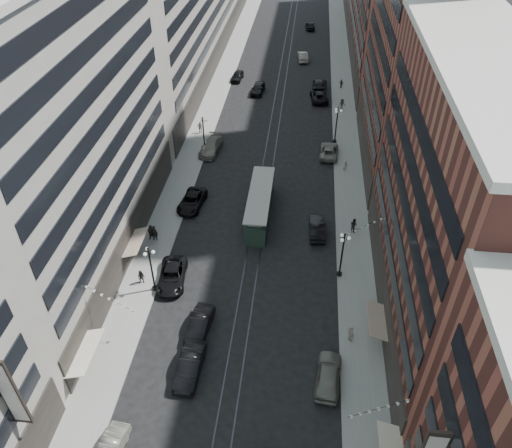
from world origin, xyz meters
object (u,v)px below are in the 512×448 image
at_px(lamppost_se_far, 342,254).
at_px(car_14, 303,56).
at_px(pedestrian_8, 345,165).
at_px(pedestrian_extra_1, 341,84).
at_px(streetcar, 260,206).
at_px(pedestrian_extra_0, 155,233).
at_px(lamppost_sw_mid, 204,134).
at_px(car_9, 237,76).
at_px(car_7, 192,201).
at_px(car_13, 258,88).
at_px(pedestrian_6, 200,127).
at_px(car_extra_2, 319,96).
at_px(car_5, 190,366).
at_px(car_extra_1, 200,325).
at_px(lamppost_sw_far, 151,268).
at_px(car_10, 317,228).
at_px(pedestrian_5, 151,232).
at_px(car_8, 211,147).
at_px(car_2, 172,276).
at_px(pedestrian_4, 351,333).
at_px(pedestrian_7, 354,225).
at_px(pedestrian_2, 141,277).
at_px(car_extra_0, 310,25).
at_px(car_12, 319,85).
at_px(lamppost_se_mid, 336,124).
at_px(pedestrian_9, 342,104).
at_px(car_11, 329,151).

xyz_separation_m(lamppost_se_far, car_14, (-5.75, 60.69, -2.26)).
distance_m(pedestrian_8, pedestrian_extra_1, 27.47).
distance_m(streetcar, pedestrian_extra_0, 12.57).
bearing_deg(lamppost_sw_mid, car_9, 87.81).
height_order(car_7, car_13, car_13).
bearing_deg(pedestrian_6, streetcar, 97.79).
distance_m(pedestrian_6, car_extra_2, 22.42).
bearing_deg(car_5, lamppost_se_far, 47.96).
relative_size(pedestrian_8, car_extra_1, 0.32).
bearing_deg(lamppost_sw_far, car_10, 33.78).
height_order(streetcar, car_7, streetcar).
height_order(car_extra_1, car_extra_2, car_extra_2).
relative_size(lamppost_sw_far, car_extra_1, 1.14).
height_order(car_13, pedestrian_5, pedestrian_5).
relative_size(lamppost_sw_far, car_8, 0.94).
xyz_separation_m(lamppost_sw_far, car_9, (1.02, 53.63, -2.34)).
distance_m(car_8, car_13, 21.29).
xyz_separation_m(lamppost_se_far, car_2, (-16.94, -2.61, -2.31)).
distance_m(pedestrian_4, car_14, 69.31).
height_order(car_8, pedestrian_extra_0, pedestrian_extra_0).
bearing_deg(pedestrian_7, pedestrian_6, 4.12).
relative_size(car_5, pedestrian_8, 3.34).
bearing_deg(car_2, car_14, 74.21).
xyz_separation_m(car_2, car_7, (-0.66, 12.96, -0.02)).
relative_size(car_5, pedestrian_extra_0, 2.68).
bearing_deg(lamppost_se_far, car_9, 109.30).
bearing_deg(pedestrian_7, car_5, 102.96).
relative_size(lamppost_sw_mid, car_5, 1.07).
xyz_separation_m(pedestrian_2, car_extra_0, (15.21, 84.05, -0.14)).
xyz_separation_m(streetcar, car_12, (6.80, 37.53, -0.61)).
bearing_deg(car_12, pedestrian_7, 98.22).
height_order(pedestrian_4, car_extra_1, pedestrian_4).
bearing_deg(car_9, lamppost_se_mid, -45.55).
bearing_deg(pedestrian_2, streetcar, 52.23).
distance_m(car_9, pedestrian_9, 21.41).
bearing_deg(lamppost_se_mid, car_12, 97.25).
bearing_deg(pedestrian_extra_1, pedestrian_6, -99.24).
height_order(car_2, car_13, car_13).
xyz_separation_m(car_2, pedestrian_5, (-3.87, 6.18, 0.31)).
relative_size(lamppost_se_far, pedestrian_2, 3.43).
bearing_deg(car_10, car_11, -96.91).
bearing_deg(car_9, pedestrian_2, -87.07).
bearing_deg(lamppost_se_mid, pedestrian_2, -122.49).
bearing_deg(car_extra_0, car_8, 72.55).
xyz_separation_m(car_10, pedestrian_5, (-18.41, -3.14, 0.31)).
bearing_deg(lamppost_sw_far, car_8, 88.33).
height_order(car_9, car_12, car_12).
bearing_deg(car_13, pedestrian_extra_1, 19.19).
bearing_deg(car_14, lamppost_se_mid, 92.60).
bearing_deg(pedestrian_9, pedestrian_5, -140.26).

